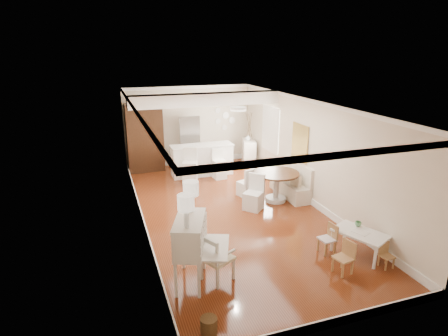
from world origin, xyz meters
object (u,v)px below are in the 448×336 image
gustavian_armchair (217,257)px  bar_stool_right (219,164)px  slip_chair_far (246,182)px  fridge (199,141)px  kids_table (359,244)px  dining_table (276,187)px  slip_chair_near (254,193)px  wicker_basket (209,325)px  secretary_bureau (190,251)px  kids_chair_a (343,258)px  bar_stool_left (190,166)px  pantry_cabinet (145,138)px  breakfast_counter (202,160)px  kids_chair_c (387,256)px  kids_chair_b (327,239)px  sideboard (249,153)px

gustavian_armchair → bar_stool_right: 5.59m
slip_chair_far → fridge: (-0.49, 3.26, 0.48)m
kids_table → slip_chair_far: bearing=104.8°
dining_table → fridge: size_ratio=0.68×
kids_table → slip_chair_far: size_ratio=1.24×
slip_chair_near → fridge: (-0.33, 4.20, 0.44)m
wicker_basket → secretary_bureau: bearing=87.6°
secretary_bureau → dining_table: size_ratio=1.03×
bar_stool_right → fridge: fridge is taller
kids_chair_a → secretary_bureau: bearing=-114.2°
bar_stool_left → fridge: bearing=85.2°
slip_chair_far → fridge: 3.33m
pantry_cabinet → fridge: pantry_cabinet is taller
slip_chair_near → breakfast_counter: (-0.53, 3.15, 0.05)m
gustavian_armchair → kids_table: gustavian_armchair is taller
bar_stool_left → bar_stool_right: size_ratio=1.15×
kids_chair_c → breakfast_counter: breakfast_counter is taller
pantry_cabinet → fridge: size_ratio=1.28×
secretary_bureau → kids_table: 3.51m
kids_table → slip_chair_near: 3.04m
slip_chair_far → secretary_bureau: bearing=35.3°
kids_chair_c → wicker_basket: bearing=-174.1°
slip_chair_near → dining_table: bearing=67.8°
secretary_bureau → gustavian_armchair: size_ratio=1.37×
kids_chair_b → pantry_cabinet: pantry_cabinet is taller
wicker_basket → kids_chair_b: 3.31m
kids_chair_a → kids_chair_b: 0.76m
dining_table → bar_stool_left: (-1.90, 2.17, 0.14)m
slip_chair_near → kids_chair_a: bearing=-35.6°
breakfast_counter → bar_stool_right: size_ratio=2.12×
kids_chair_c → slip_chair_near: 3.63m
gustavian_armchair → bar_stool_right: bearing=-45.8°
breakfast_counter → sideboard: size_ratio=2.16×
slip_chair_far → bar_stool_right: 1.69m
pantry_cabinet → kids_chair_a: bearing=-70.3°
bar_stool_right → wicker_basket: bearing=-114.7°
gustavian_armchair → fridge: 7.07m
bar_stool_right → kids_chair_b: bearing=-87.9°
kids_table → fridge: (-1.48, 7.00, 0.64)m
secretary_bureau → kids_chair_c: secretary_bureau is taller
slip_chair_near → sideboard: size_ratio=0.98×
dining_table → bar_stool_left: bar_stool_left is taller
slip_chair_far → bar_stool_right: bar_stool_right is taller
gustavian_armchair → dining_table: size_ratio=0.75×
kids_table → pantry_cabinet: pantry_cabinet is taller
bar_stool_left → sideboard: size_ratio=1.16×
kids_table → slip_chair_far: (-0.99, 3.74, 0.16)m
kids_chair_a → pantry_cabinet: 7.98m
bar_stool_left → sideboard: (2.47, 1.21, -0.10)m
kids_chair_b → slip_chair_far: (-0.42, 3.45, 0.10)m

